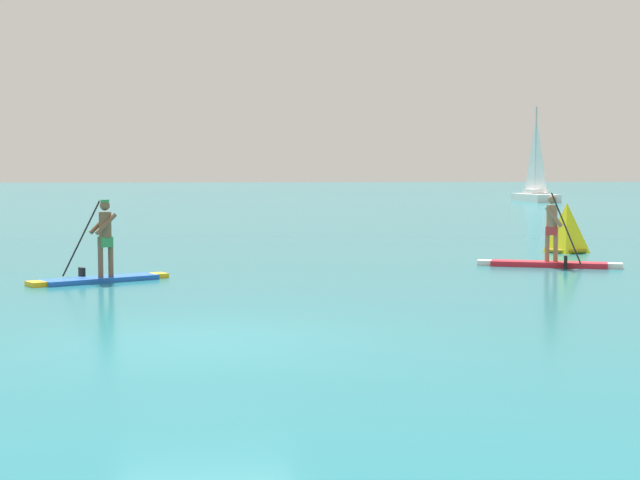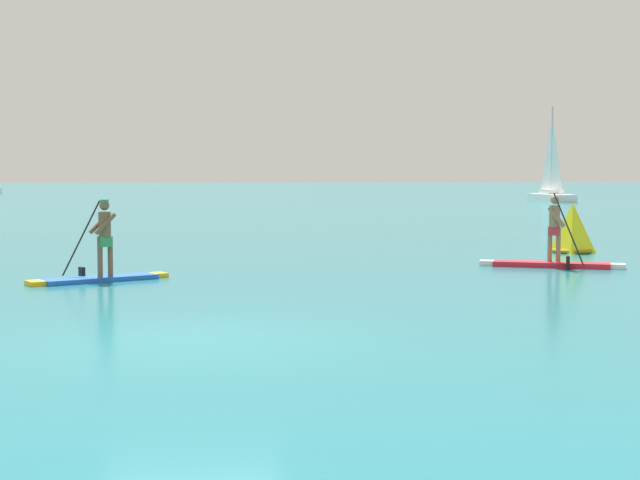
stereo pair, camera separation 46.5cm
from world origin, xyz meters
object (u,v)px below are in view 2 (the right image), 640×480
object	(u,v)px
paddleboarder_mid_center	(100,264)
sailboat_right_horizon	(551,191)
paddleboarder_far_right	(553,253)
race_marker_buoy	(572,230)

from	to	relation	value
paddleboarder_mid_center	sailboat_right_horizon	world-z (taller)	sailboat_right_horizon
paddleboarder_far_right	race_marker_buoy	distance (m)	4.57
paddleboarder_mid_center	paddleboarder_far_right	bearing A→B (deg)	160.66
sailboat_right_horizon	paddleboarder_mid_center	bearing A→B (deg)	-28.00
paddleboarder_mid_center	race_marker_buoy	bearing A→B (deg)	175.94
paddleboarder_mid_center	paddleboarder_far_right	size ratio (longest dim) A/B	0.87
paddleboarder_far_right	paddleboarder_mid_center	bearing A→B (deg)	-146.96
sailboat_right_horizon	race_marker_buoy	bearing A→B (deg)	-18.52
race_marker_buoy	paddleboarder_mid_center	bearing A→B (deg)	-155.33
paddleboarder_far_right	sailboat_right_horizon	bearing A→B (deg)	93.45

